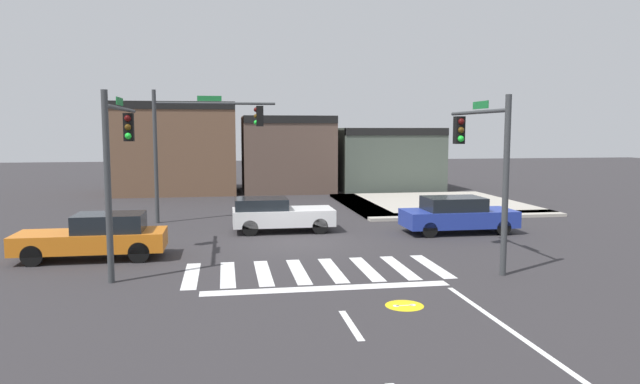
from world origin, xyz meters
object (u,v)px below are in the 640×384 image
(traffic_signal_southwest, at_px, (118,148))
(car_blue, at_px, (457,215))
(car_orange, at_px, (96,236))
(traffic_signal_southeast, at_px, (483,151))
(car_white, at_px, (278,214))
(traffic_signal_northwest, at_px, (201,133))

(traffic_signal_southwest, distance_m, car_blue, 13.68)
(car_orange, relative_size, car_blue, 1.03)
(car_blue, bearing_deg, car_orange, -168.77)
(traffic_signal_southeast, distance_m, car_blue, 6.25)
(traffic_signal_southwest, bearing_deg, car_white, -44.03)
(traffic_signal_southeast, relative_size, car_white, 1.26)
(traffic_signal_southeast, bearing_deg, traffic_signal_southwest, 83.53)
(car_blue, bearing_deg, traffic_signal_northwest, 156.05)
(traffic_signal_southwest, height_order, car_blue, traffic_signal_southwest)
(car_orange, relative_size, car_white, 1.13)
(traffic_signal_northwest, height_order, car_blue, traffic_signal_northwest)
(traffic_signal_southeast, xyz_separation_m, car_white, (-5.87, 6.85, -2.87))
(traffic_signal_northwest, xyz_separation_m, car_blue, (10.57, -4.69, -3.38))
(traffic_signal_southeast, relative_size, traffic_signal_northwest, 0.87)
(traffic_signal_northwest, relative_size, car_blue, 1.32)
(traffic_signal_southeast, relative_size, car_orange, 1.11)
(car_blue, height_order, car_white, car_blue)
(traffic_signal_southeast, xyz_separation_m, traffic_signal_southwest, (-11.25, 1.28, 0.12))
(traffic_signal_southwest, relative_size, traffic_signal_northwest, 0.88)
(car_orange, xyz_separation_m, car_white, (6.43, 4.22, -0.01))
(traffic_signal_southeast, height_order, traffic_signal_southwest, traffic_signal_southwest)
(traffic_signal_southwest, relative_size, car_orange, 1.12)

